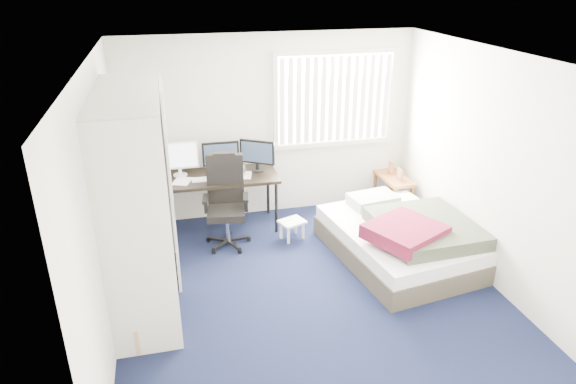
% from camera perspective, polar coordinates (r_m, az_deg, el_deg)
% --- Properties ---
extents(ground, '(4.20, 4.20, 0.00)m').
position_cam_1_polar(ground, '(5.72, 2.51, -10.88)').
color(ground, black).
rests_on(ground, ground).
extents(room_shell, '(4.20, 4.20, 4.20)m').
position_cam_1_polar(room_shell, '(5.02, 2.81, 3.47)').
color(room_shell, silver).
rests_on(room_shell, ground).
extents(window_assembly, '(1.72, 0.09, 1.32)m').
position_cam_1_polar(window_assembly, '(7.12, 5.21, 10.24)').
color(window_assembly, white).
rests_on(window_assembly, ground).
extents(closet, '(0.64, 1.84, 2.22)m').
position_cam_1_polar(closet, '(5.15, -16.25, 1.16)').
color(closet, beige).
rests_on(closet, ground).
extents(desk, '(1.54, 0.74, 1.21)m').
position_cam_1_polar(desk, '(6.76, -7.71, 2.10)').
color(desk, black).
rests_on(desk, ground).
extents(office_chair, '(0.62, 0.62, 1.17)m').
position_cam_1_polar(office_chair, '(6.49, -6.85, -2.01)').
color(office_chair, black).
rests_on(office_chair, ground).
extents(footstool, '(0.38, 0.34, 0.26)m').
position_cam_1_polar(footstool, '(6.63, 0.46, -3.68)').
color(footstool, white).
rests_on(footstool, ground).
extents(nightstand, '(0.39, 0.72, 0.67)m').
position_cam_1_polar(nightstand, '(7.55, 11.67, 1.25)').
color(nightstand, brown).
rests_on(nightstand, ground).
extents(bed, '(1.68, 2.07, 0.63)m').
position_cam_1_polar(bed, '(6.32, 12.68, -5.02)').
color(bed, '#40392E').
rests_on(bed, ground).
extents(pine_box, '(0.37, 0.29, 0.27)m').
position_cam_1_polar(pine_box, '(5.10, -14.60, -14.74)').
color(pine_box, tan).
rests_on(pine_box, ground).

